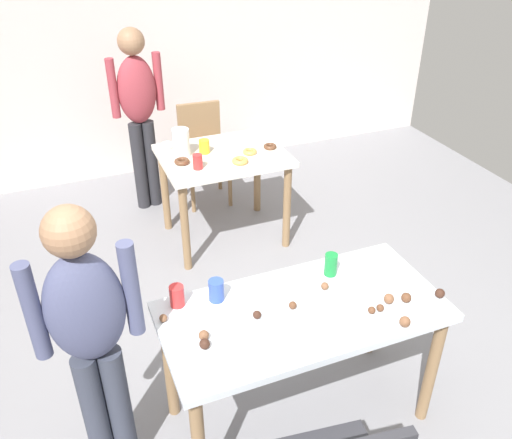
# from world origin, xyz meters

# --- Properties ---
(ground_plane) EXTENTS (6.40, 6.40, 0.00)m
(ground_plane) POSITION_xyz_m (0.00, 0.00, 0.00)
(ground_plane) COLOR gray
(wall_back) EXTENTS (6.40, 0.10, 2.60)m
(wall_back) POSITION_xyz_m (0.00, 3.20, 1.30)
(wall_back) COLOR silver
(wall_back) RESTS_ON ground_plane
(dining_table_near) EXTENTS (1.36, 0.65, 0.75)m
(dining_table_near) POSITION_xyz_m (0.08, -0.15, 0.65)
(dining_table_near) COLOR silver
(dining_table_near) RESTS_ON ground_plane
(dining_table_far) EXTENTS (0.93, 0.73, 0.75)m
(dining_table_far) POSITION_xyz_m (0.30, 1.67, 0.63)
(dining_table_far) COLOR silver
(dining_table_far) RESTS_ON ground_plane
(chair_far_table) EXTENTS (0.42, 0.42, 0.87)m
(chair_far_table) POSITION_xyz_m (0.35, 2.40, 0.50)
(chair_far_table) COLOR olive
(chair_far_table) RESTS_ON ground_plane
(person_girl_near) EXTENTS (0.45, 0.20, 1.49)m
(person_girl_near) POSITION_xyz_m (-0.88, -0.09, 0.89)
(person_girl_near) COLOR #383D4C
(person_girl_near) RESTS_ON ground_plane
(person_adult_far) EXTENTS (0.46, 0.24, 1.56)m
(person_adult_far) POSITION_xyz_m (-0.16, 2.43, 0.94)
(person_adult_far) COLOR #28282D
(person_adult_far) RESTS_ON ground_plane
(mixing_bowl) EXTENTS (0.22, 0.22, 0.07)m
(mixing_bowl) POSITION_xyz_m (0.56, -0.13, 0.79)
(mixing_bowl) COLOR white
(mixing_bowl) RESTS_ON dining_table_near
(soda_can) EXTENTS (0.07, 0.07, 0.12)m
(soda_can) POSITION_xyz_m (0.33, 0.04, 0.81)
(soda_can) COLOR #198438
(soda_can) RESTS_ON dining_table_near
(fork_near) EXTENTS (0.17, 0.02, 0.01)m
(fork_near) POSITION_xyz_m (0.20, -0.38, 0.75)
(fork_near) COLOR silver
(fork_near) RESTS_ON dining_table_near
(cup_near_0) EXTENTS (0.07, 0.07, 0.11)m
(cup_near_0) POSITION_xyz_m (-0.47, 0.10, 0.80)
(cup_near_0) COLOR red
(cup_near_0) RESTS_ON dining_table_near
(cup_near_1) EXTENTS (0.07, 0.07, 0.11)m
(cup_near_1) POSITION_xyz_m (-0.28, 0.07, 0.81)
(cup_near_1) COLOR #3351B2
(cup_near_1) RESTS_ON dining_table_near
(cake_ball_0) EXTENTS (0.05, 0.05, 0.05)m
(cake_ball_0) POSITION_xyz_m (-0.42, -0.17, 0.77)
(cake_ball_0) COLOR brown
(cake_ball_0) RESTS_ON dining_table_near
(cake_ball_1) EXTENTS (0.05, 0.05, 0.05)m
(cake_ball_1) POSITION_xyz_m (0.46, -0.43, 0.78)
(cake_ball_1) COLOR brown
(cake_ball_1) RESTS_ON dining_table_near
(cake_ball_2) EXTENTS (0.04, 0.04, 0.04)m
(cake_ball_2) POSITION_xyz_m (0.24, -0.06, 0.77)
(cake_ball_2) COLOR brown
(cake_ball_2) RESTS_ON dining_table_near
(cake_ball_3) EXTENTS (0.04, 0.04, 0.04)m
(cake_ball_3) POSITION_xyz_m (-0.56, 0.02, 0.77)
(cake_ball_3) COLOR brown
(cake_ball_3) RESTS_ON dining_table_near
(cake_ball_4) EXTENTS (0.04, 0.04, 0.04)m
(cake_ball_4) POSITION_xyz_m (0.03, -0.13, 0.77)
(cake_ball_4) COLOR brown
(cake_ball_4) RESTS_ON dining_table_near
(cake_ball_5) EXTENTS (0.04, 0.04, 0.04)m
(cake_ball_5) POSITION_xyz_m (0.41, -0.30, 0.77)
(cake_ball_5) COLOR brown
(cake_ball_5) RESTS_ON dining_table_near
(cake_ball_6) EXTENTS (0.05, 0.05, 0.05)m
(cake_ball_6) POSITION_xyz_m (-0.43, -0.22, 0.77)
(cake_ball_6) COLOR #3D2319
(cake_ball_6) RESTS_ON dining_table_near
(cake_ball_7) EXTENTS (0.05, 0.05, 0.05)m
(cake_ball_7) POSITION_xyz_m (0.74, -0.32, 0.77)
(cake_ball_7) COLOR #3D2319
(cake_ball_7) RESTS_ON dining_table_near
(cake_ball_8) EXTENTS (0.05, 0.05, 0.05)m
(cake_ball_8) POSITION_xyz_m (0.48, -0.26, 0.77)
(cake_ball_8) COLOR brown
(cake_ball_8) RESTS_ON dining_table_near
(cake_ball_9) EXTENTS (0.05, 0.05, 0.05)m
(cake_ball_9) POSITION_xyz_m (0.56, -0.29, 0.77)
(cake_ball_9) COLOR brown
(cake_ball_9) RESTS_ON dining_table_near
(cake_ball_10) EXTENTS (0.04, 0.04, 0.04)m
(cake_ball_10) POSITION_xyz_m (0.36, -0.30, 0.77)
(cake_ball_10) COLOR brown
(cake_ball_10) RESTS_ON dining_table_near
(cake_ball_11) EXTENTS (0.04, 0.04, 0.04)m
(cake_ball_11) POSITION_xyz_m (-0.15, -0.13, 0.77)
(cake_ball_11) COLOR #3D2319
(cake_ball_11) RESTS_ON dining_table_near
(pitcher_far) EXTENTS (0.13, 0.13, 0.21)m
(pitcher_far) POSITION_xyz_m (0.01, 1.75, 0.86)
(pitcher_far) COLOR white
(pitcher_far) RESTS_ON dining_table_far
(cup_far_0) EXTENTS (0.07, 0.07, 0.11)m
(cup_far_0) POSITION_xyz_m (0.05, 1.49, 0.80)
(cup_far_0) COLOR red
(cup_far_0) RESTS_ON dining_table_far
(cup_far_1) EXTENTS (0.08, 0.08, 0.10)m
(cup_far_1) POSITION_xyz_m (0.18, 1.73, 0.80)
(cup_far_1) COLOR yellow
(cup_far_1) RESTS_ON dining_table_far
(donut_far_0) EXTENTS (0.11, 0.11, 0.03)m
(donut_far_0) POSITION_xyz_m (-0.06, 1.94, 0.77)
(donut_far_0) COLOR white
(donut_far_0) RESTS_ON dining_table_far
(donut_far_1) EXTENTS (0.11, 0.11, 0.03)m
(donut_far_1) POSITION_xyz_m (-0.03, 1.62, 0.77)
(donut_far_1) COLOR brown
(donut_far_1) RESTS_ON dining_table_far
(donut_far_2) EXTENTS (0.12, 0.12, 0.04)m
(donut_far_2) POSITION_xyz_m (0.36, 1.47, 0.77)
(donut_far_2) COLOR gold
(donut_far_2) RESTS_ON dining_table_far
(donut_far_3) EXTENTS (0.11, 0.11, 0.03)m
(donut_far_3) POSITION_xyz_m (0.49, 1.59, 0.77)
(donut_far_3) COLOR gold
(donut_far_3) RESTS_ON dining_table_far
(donut_far_4) EXTENTS (0.10, 0.10, 0.03)m
(donut_far_4) POSITION_xyz_m (0.67, 1.63, 0.76)
(donut_far_4) COLOR brown
(donut_far_4) RESTS_ON dining_table_far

